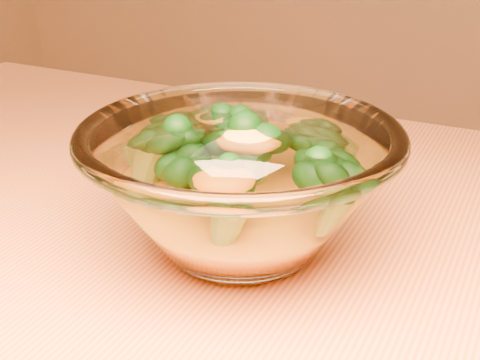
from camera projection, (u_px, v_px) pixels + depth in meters
name	position (u px, v px, depth m)	size (l,w,h in m)	color
glass_bowl	(240.00, 186.00, 0.51)	(0.25, 0.25, 0.11)	white
cheese_sauce	(240.00, 213.00, 0.52)	(0.14, 0.14, 0.04)	orange
broccoli_heap	(236.00, 160.00, 0.51)	(0.19, 0.16, 0.07)	black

